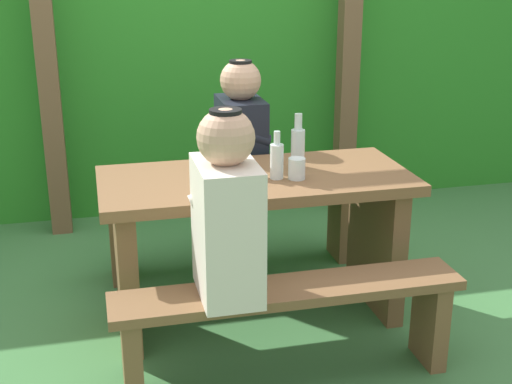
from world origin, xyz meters
TOP-DOWN VIEW (x-y plane):
  - ground_plane at (0.00, 0.00)m, footprint 12.00×12.00m
  - hedge_backdrop at (0.00, 1.87)m, footprint 6.40×0.69m
  - pergola_post_left at (-0.93, 1.33)m, footprint 0.12×0.12m
  - pergola_post_right at (0.93, 1.33)m, footprint 0.12×0.12m
  - picnic_table at (0.00, 0.00)m, footprint 1.40×0.64m
  - bench_near at (0.00, -0.55)m, footprint 1.40×0.24m
  - bench_far at (0.00, 0.55)m, footprint 1.40×0.24m
  - person_white_shirt at (-0.24, -0.55)m, footprint 0.25×0.35m
  - person_black_coat at (0.05, 0.55)m, footprint 0.25×0.35m
  - drinking_glass at (0.16, -0.09)m, footprint 0.08×0.08m
  - bottle_left at (0.08, -0.06)m, footprint 0.06×0.06m
  - bottle_right at (0.22, 0.08)m, footprint 0.06×0.06m
  - bottle_center at (-0.09, 0.07)m, footprint 0.06×0.06m
  - cell_phone at (-0.20, 0.08)m, footprint 0.12×0.16m

SIDE VIEW (x-z plane):
  - ground_plane at x=0.00m, z-range 0.00..0.00m
  - bench_near at x=0.00m, z-range 0.09..0.52m
  - bench_far at x=0.00m, z-range 0.09..0.52m
  - picnic_table at x=0.00m, z-range 0.13..0.84m
  - cell_phone at x=-0.20m, z-range 0.71..0.72m
  - drinking_glass at x=0.16m, z-range 0.71..0.80m
  - person_white_shirt at x=-0.24m, z-range 0.39..1.11m
  - person_black_coat at x=0.05m, z-range 0.39..1.11m
  - bottle_left at x=0.08m, z-range 0.68..0.90m
  - bottle_right at x=0.22m, z-range 0.68..0.94m
  - bottle_center at x=-0.09m, z-range 0.68..0.94m
  - hedge_backdrop at x=0.00m, z-range 0.00..1.63m
  - pergola_post_left at x=-0.93m, z-range 0.00..2.20m
  - pergola_post_right at x=0.93m, z-range 0.00..2.20m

